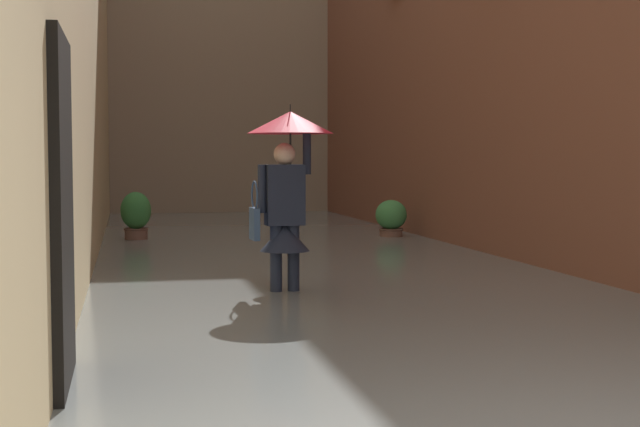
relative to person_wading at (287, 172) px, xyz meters
The scene contains 6 objects.
ground_plane 3.93m from the person_wading, 100.97° to the right, with size 60.00×60.00×0.00m, color #605B56.
flood_water 3.91m from the person_wading, 100.97° to the right, with size 6.14×24.89×0.14m, color slate.
building_facade_far 14.40m from the person_wading, 92.88° to the right, with size 8.94×1.80×9.48m, color gray.
person_wading is the anchor object (origin of this frame).
potted_plant_near_right 6.38m from the person_wading, 76.98° to the right, with size 0.50×0.50×0.93m.
potted_plant_far_left 6.52m from the person_wading, 116.12° to the right, with size 0.54×0.54×0.77m.
Camera 1 is at (2.27, 2.96, 1.48)m, focal length 50.06 mm.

